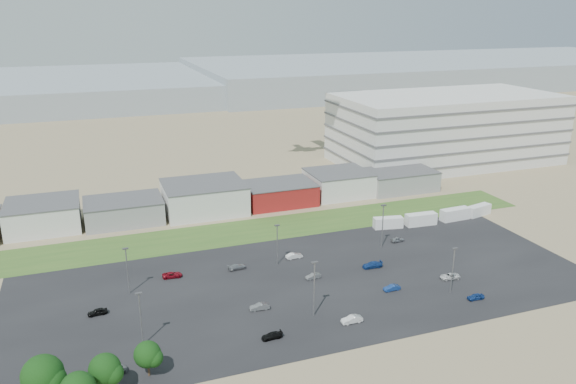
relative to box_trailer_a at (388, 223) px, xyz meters
name	(u,v)px	position (x,y,z in m)	size (l,w,h in m)	color
ground	(324,338)	(-36.34, -41.78, -1.43)	(700.00, 700.00, 0.00)	#92835D
parking_lot	(308,283)	(-31.34, -21.78, -1.43)	(120.00, 50.00, 0.01)	black
grass_strip	(243,232)	(-36.34, 10.22, -1.42)	(160.00, 16.00, 0.02)	#355A21
hills_backdrop	(197,85)	(3.66, 273.22, 3.07)	(700.00, 200.00, 9.00)	gray
building_row	(165,202)	(-53.34, 29.22, 2.57)	(170.00, 20.00, 8.00)	silver
parking_garage	(446,128)	(53.66, 53.22, 11.07)	(80.00, 40.00, 25.00)	silver
box_trailer_a	(388,223)	(0.00, 0.00, 0.00)	(7.64, 2.39, 2.86)	silver
box_trailer_b	(421,219)	(9.21, -1.10, 0.14)	(8.39, 2.62, 3.15)	silver
box_trailer_c	(455,214)	(20.06, -0.87, 0.15)	(8.41, 2.63, 3.16)	silver
box_trailer_d	(479,210)	(28.31, -0.21, 0.02)	(7.73, 2.41, 2.90)	silver
tree_left	(43,379)	(-80.73, -44.86, 3.31)	(6.32, 6.32, 9.48)	black
tree_right	(105,372)	(-72.48, -44.72, 2.36)	(5.05, 5.05, 7.58)	black
tree_near	(148,357)	(-66.15, -42.30, 1.93)	(4.49, 4.49, 6.73)	black
lightpole_front_l	(141,319)	(-66.11, -33.36, 3.51)	(1.16, 0.48, 9.88)	slate
lightpole_front_m	(314,289)	(-35.14, -34.34, 4.05)	(1.29, 0.54, 10.96)	slate
lightpole_front_r	(453,271)	(-5.84, -35.54, 3.46)	(1.15, 0.48, 9.79)	slate
lightpole_back_l	(128,271)	(-66.67, -13.70, 3.49)	(1.16, 0.48, 9.85)	slate
lightpole_back_m	(277,245)	(-34.35, -11.07, 3.29)	(1.11, 0.46, 9.45)	slate
lightpole_back_r	(382,226)	(-7.77, -10.59, 3.96)	(1.27, 0.53, 10.77)	slate
parked_car_0	(450,276)	(-2.33, -30.28, -0.85)	(1.92, 4.16, 1.16)	silver
parked_car_1	(392,288)	(-16.47, -30.64, -0.85)	(1.23, 3.53, 1.16)	navy
parked_car_2	(476,297)	(-2.86, -39.52, -0.85)	(1.38, 3.43, 1.17)	navy
parked_car_3	(272,336)	(-44.90, -38.97, -0.89)	(1.52, 3.74, 1.09)	black
parked_car_4	(260,307)	(-43.98, -28.82, -0.81)	(1.32, 3.79, 1.25)	#595B5E
parked_car_5	(97,312)	(-73.03, -20.31, -0.82)	(1.45, 3.60, 1.23)	black
parked_car_6	(237,267)	(-43.48, -10.49, -0.83)	(1.69, 4.16, 1.21)	#A5A5AA
parked_car_7	(313,276)	(-29.50, -20.33, -0.87)	(1.18, 3.39, 1.12)	#595B5E
parked_car_8	(398,240)	(-2.41, -9.02, -0.84)	(1.40, 3.49, 1.19)	#A5A5AA
parked_car_9	(172,275)	(-57.49, -9.56, -0.85)	(1.93, 4.18, 1.16)	maroon
parked_car_10	(114,369)	(-71.29, -39.67, -0.81)	(1.74, 4.29, 1.24)	#595B5E
parked_car_11	(294,256)	(-29.68, -9.39, -0.80)	(1.35, 3.86, 1.27)	silver
parked_car_12	(372,265)	(-15.14, -19.79, -0.78)	(1.83, 4.51, 1.31)	navy
parked_car_13	(352,319)	(-29.58, -39.00, -0.78)	(1.39, 3.99, 1.31)	silver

